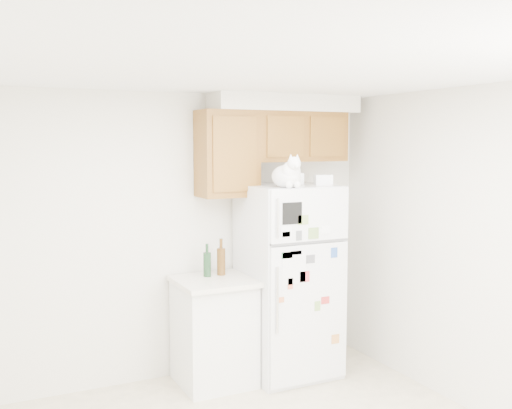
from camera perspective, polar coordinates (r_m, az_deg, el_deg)
room_shell at (r=3.65m, az=1.55°, el=-0.34°), size 3.84×4.04×2.52m
refrigerator at (r=5.38m, az=3.12°, el=-7.20°), size 0.76×0.78×1.70m
base_counter at (r=5.26m, az=-4.03°, el=-11.90°), size 0.64×0.64×0.92m
cat at (r=4.96m, az=3.07°, el=2.84°), size 0.27×0.40×0.28m
storage_box_back at (r=5.40m, az=3.50°, el=2.49°), size 0.21×0.17×0.10m
storage_box_front at (r=5.30m, az=6.42°, el=2.35°), size 0.18×0.15×0.09m
bottle_green at (r=5.19m, az=-4.68°, el=-5.30°), size 0.07×0.07×0.29m
bottle_amber at (r=5.24m, az=-3.34°, el=-4.99°), size 0.07×0.07×0.32m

